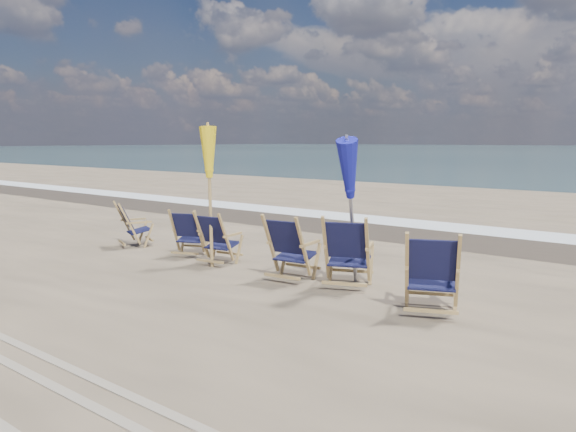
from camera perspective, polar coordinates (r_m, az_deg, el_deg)
name	(u,v)px	position (r m, az deg, el deg)	size (l,w,h in m)	color
surf_foam	(440,226)	(14.44, 15.21, -0.98)	(200.00, 1.40, 0.01)	silver
wet_sand_strip	(413,234)	(13.09, 12.61, -1.78)	(200.00, 2.60, 0.00)	#42362A
beach_chair_0	(130,226)	(11.37, -15.79, -0.99)	(0.58, 0.66, 0.91)	#121336
beach_chair_1	(199,234)	(10.26, -9.00, -1.77)	(0.57, 0.64, 0.89)	#121336
beach_chair_2	(226,240)	(9.43, -6.30, -2.42)	(0.60, 0.67, 0.93)	#121336
beach_chair_3	(303,250)	(8.26, 1.55, -3.48)	(0.66, 0.74, 1.03)	#121336
beach_chair_4	(368,253)	(7.98, 8.08, -3.79)	(0.69, 0.77, 1.08)	#121336
beach_chair_5	(458,275)	(6.98, 16.86, -5.79)	(0.68, 0.76, 1.06)	#121336
umbrella_yellow	(209,160)	(9.45, -7.99, 5.67)	(0.30, 0.30, 2.33)	#A7844A
umbrella_blue	(353,168)	(7.98, 6.60, 4.83)	(0.30, 0.30, 2.25)	#A5A5AD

